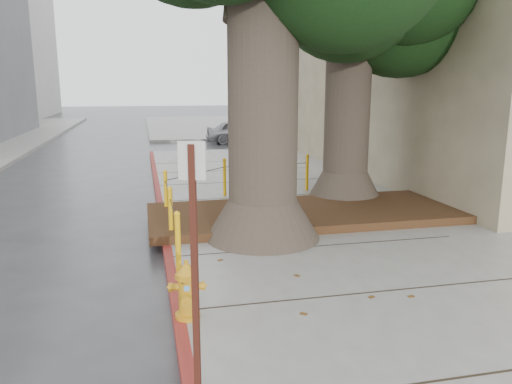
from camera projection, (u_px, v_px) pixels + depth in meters
ground at (334, 307)px, 6.48m from camera, size 140.00×140.00×0.00m
sidewalk_far at (259, 125)px, 36.38m from camera, size 16.00×20.00×0.15m
curb_red at (168, 252)px, 8.41m from camera, size 0.14×26.00×0.16m
planter_bed at (305, 213)px, 10.34m from camera, size 6.40×2.60×0.16m
building_side_white at (416, 61)px, 33.81m from camera, size 10.00×10.00×9.00m
building_side_grey at (445, 46)px, 40.52m from camera, size 12.00×14.00×12.00m
bollard_ring at (217, 192)px, 10.33m from camera, size 3.79×5.39×0.95m
fire_hydrant at (187, 290)px, 5.77m from camera, size 0.37×0.34×0.71m
signpost at (194, 259)px, 4.10m from camera, size 0.21×0.09×2.24m
car_silver at (240, 131)px, 25.04m from camera, size 3.54×1.62×1.17m
car_red at (334, 130)px, 25.27m from camera, size 3.91×1.44×1.28m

